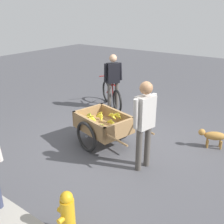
# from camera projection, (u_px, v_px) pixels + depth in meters

# --- Properties ---
(ground_plane) EXTENTS (24.00, 24.00, 0.00)m
(ground_plane) POSITION_uv_depth(u_px,v_px,m) (118.00, 144.00, 5.55)
(ground_plane) COLOR #47474C
(fruit_cart) EXTENTS (1.79, 1.16, 0.72)m
(fruit_cart) POSITION_uv_depth(u_px,v_px,m) (103.00, 125.00, 5.41)
(fruit_cart) COLOR #937047
(fruit_cart) RESTS_ON ground
(vendor_person) EXTENTS (0.28, 0.53, 1.63)m
(vendor_person) POSITION_uv_depth(u_px,v_px,m) (145.00, 119.00, 4.39)
(vendor_person) COLOR #4C4742
(vendor_person) RESTS_ON ground
(bicycle) EXTENTS (1.38, 1.03, 0.85)m
(bicycle) POSITION_uv_depth(u_px,v_px,m) (111.00, 95.00, 7.56)
(bicycle) COLOR black
(bicycle) RESTS_ON ground
(cyclist_person) EXTENTS (0.36, 0.47, 1.56)m
(cyclist_person) POSITION_uv_depth(u_px,v_px,m) (113.00, 77.00, 7.21)
(cyclist_person) COLOR #4C4742
(cyclist_person) RESTS_ON ground
(dog) EXTENTS (0.63, 0.35, 0.40)m
(dog) POSITION_uv_depth(u_px,v_px,m) (213.00, 136.00, 5.34)
(dog) COLOR #AD7A38
(dog) RESTS_ON ground
(fire_hydrant) EXTENTS (0.25, 0.25, 0.67)m
(fire_hydrant) POSITION_uv_depth(u_px,v_px,m) (68.00, 214.00, 3.23)
(fire_hydrant) COLOR gold
(fire_hydrant) RESTS_ON ground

